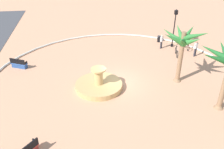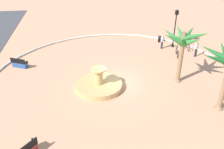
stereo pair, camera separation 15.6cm
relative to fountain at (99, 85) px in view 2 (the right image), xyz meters
The scene contains 11 objects.
ground_plane 1.80m from the fountain, 70.57° to the right, with size 80.00×80.00×0.00m, color tan.
plaza_curb 1.79m from the fountain, 70.57° to the right, with size 23.00×23.00×0.20m, color silver.
fountain is the anchor object (origin of this frame).
palm_tree_by_curb 7.80m from the fountain, 87.18° to the right, with size 3.74×3.87×4.84m.
bench_southeast 8.67m from the fountain, 58.42° to the left, with size 1.10×1.67×1.00m.
lamppost 12.00m from the fountain, 49.51° to the right, with size 0.32×0.32×4.34m.
trash_bin 12.11m from the fountain, 40.54° to the right, with size 0.46×0.46×0.73m.
bicycle_red_frame 10.18m from the fountain, 58.45° to the right, with size 1.70×0.50×0.94m.
bicycle_by_lamppost 12.38m from the fountain, 56.79° to the right, with size 1.72×0.44×0.94m.
person_cyclist_helmet 10.56m from the fountain, 45.95° to the right, with size 0.40×0.41×1.62m.
person_cyclist_photo 11.65m from the fountain, 64.93° to the right, with size 0.33×0.49×1.70m.
Camera 2 is at (-18.51, 2.57, 11.74)m, focal length 40.37 mm.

